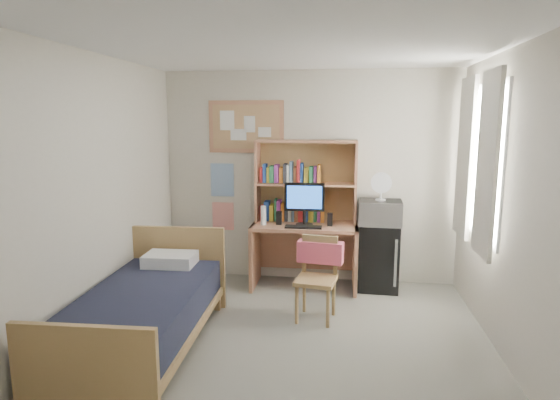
# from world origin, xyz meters

# --- Properties ---
(floor) EXTENTS (3.60, 4.20, 0.02)m
(floor) POSITION_xyz_m (0.00, 0.00, -0.01)
(floor) COLOR gray
(floor) RESTS_ON ground
(ceiling) EXTENTS (3.60, 4.20, 0.02)m
(ceiling) POSITION_xyz_m (0.00, 0.00, 2.60)
(ceiling) COLOR white
(ceiling) RESTS_ON wall_back
(wall_back) EXTENTS (3.60, 0.04, 2.60)m
(wall_back) POSITION_xyz_m (0.00, 2.10, 1.30)
(wall_back) COLOR beige
(wall_back) RESTS_ON floor
(wall_front) EXTENTS (3.60, 0.04, 2.60)m
(wall_front) POSITION_xyz_m (0.00, -2.10, 1.30)
(wall_front) COLOR beige
(wall_front) RESTS_ON floor
(wall_left) EXTENTS (0.04, 4.20, 2.60)m
(wall_left) POSITION_xyz_m (-1.80, 0.00, 1.30)
(wall_left) COLOR beige
(wall_left) RESTS_ON floor
(wall_right) EXTENTS (0.04, 4.20, 2.60)m
(wall_right) POSITION_xyz_m (1.80, 0.00, 1.30)
(wall_right) COLOR beige
(wall_right) RESTS_ON floor
(window_unit) EXTENTS (0.10, 1.40, 1.70)m
(window_unit) POSITION_xyz_m (1.75, 1.20, 1.60)
(window_unit) COLOR white
(window_unit) RESTS_ON wall_right
(curtain_left) EXTENTS (0.04, 0.55, 1.70)m
(curtain_left) POSITION_xyz_m (1.72, 0.80, 1.60)
(curtain_left) COLOR beige
(curtain_left) RESTS_ON wall_right
(curtain_right) EXTENTS (0.04, 0.55, 1.70)m
(curtain_right) POSITION_xyz_m (1.72, 1.60, 1.60)
(curtain_right) COLOR beige
(curtain_right) RESTS_ON wall_right
(bulletin_board) EXTENTS (0.94, 0.03, 0.64)m
(bulletin_board) POSITION_xyz_m (-0.78, 2.08, 1.92)
(bulletin_board) COLOR tan
(bulletin_board) RESTS_ON wall_back
(poster_wave) EXTENTS (0.30, 0.01, 0.42)m
(poster_wave) POSITION_xyz_m (-1.10, 2.09, 1.25)
(poster_wave) COLOR #2A63AB
(poster_wave) RESTS_ON wall_back
(poster_japan) EXTENTS (0.28, 0.01, 0.36)m
(poster_japan) POSITION_xyz_m (-1.10, 2.09, 0.78)
(poster_japan) COLOR red
(poster_japan) RESTS_ON wall_back
(desk) EXTENTS (1.26, 0.64, 0.78)m
(desk) POSITION_xyz_m (-0.02, 1.77, 0.39)
(desk) COLOR tan
(desk) RESTS_ON floor
(desk_chair) EXTENTS (0.48, 0.48, 0.84)m
(desk_chair) POSITION_xyz_m (0.18, 0.84, 0.42)
(desk_chair) COLOR tan
(desk_chair) RESTS_ON floor
(mini_fridge) EXTENTS (0.49, 0.49, 0.79)m
(mini_fridge) POSITION_xyz_m (0.86, 1.84, 0.40)
(mini_fridge) COLOR black
(mini_fridge) RESTS_ON floor
(bed) EXTENTS (1.05, 1.99, 0.54)m
(bed) POSITION_xyz_m (-1.28, 0.00, 0.27)
(bed) COLOR black
(bed) RESTS_ON floor
(hutch) EXTENTS (1.21, 0.32, 0.99)m
(hutch) POSITION_xyz_m (-0.02, 1.92, 1.27)
(hutch) COLOR tan
(hutch) RESTS_ON desk
(monitor) EXTENTS (0.47, 0.04, 0.50)m
(monitor) POSITION_xyz_m (-0.02, 1.71, 1.03)
(monitor) COLOR black
(monitor) RESTS_ON desk
(keyboard) EXTENTS (0.42, 0.14, 0.02)m
(keyboard) POSITION_xyz_m (-0.01, 1.57, 0.79)
(keyboard) COLOR black
(keyboard) RESTS_ON desk
(speaker_left) EXTENTS (0.07, 0.07, 0.16)m
(speaker_left) POSITION_xyz_m (-0.32, 1.70, 0.86)
(speaker_left) COLOR black
(speaker_left) RESTS_ON desk
(speaker_right) EXTENTS (0.06, 0.06, 0.15)m
(speaker_right) POSITION_xyz_m (0.28, 1.71, 0.86)
(speaker_right) COLOR black
(speaker_right) RESTS_ON desk
(water_bottle) EXTENTS (0.07, 0.07, 0.23)m
(water_bottle) POSITION_xyz_m (-0.50, 1.66, 0.89)
(water_bottle) COLOR white
(water_bottle) RESTS_ON desk
(hoodie) EXTENTS (0.49, 0.21, 0.23)m
(hoodie) POSITION_xyz_m (0.21, 1.04, 0.65)
(hoodie) COLOR #FC5F78
(hoodie) RESTS_ON desk_chair
(microwave) EXTENTS (0.51, 0.39, 0.28)m
(microwave) POSITION_xyz_m (0.86, 1.82, 0.94)
(microwave) COLOR silver
(microwave) RESTS_ON mini_fridge
(desk_fan) EXTENTS (0.25, 0.25, 0.30)m
(desk_fan) POSITION_xyz_m (0.86, 1.82, 1.23)
(desk_fan) COLOR white
(desk_fan) RESTS_ON microwave
(pillow) EXTENTS (0.52, 0.37, 0.12)m
(pillow) POSITION_xyz_m (-1.31, 0.75, 0.60)
(pillow) COLOR white
(pillow) RESTS_ON bed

